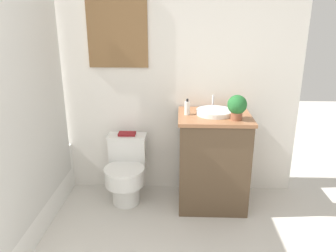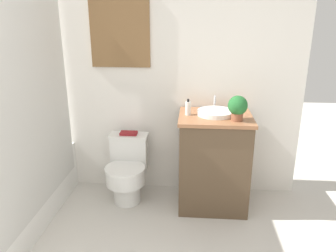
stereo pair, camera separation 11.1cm
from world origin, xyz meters
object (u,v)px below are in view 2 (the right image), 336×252
at_px(potted_plant, 238,107).
at_px(sink, 216,113).
at_px(toilet, 127,170).
at_px(book_on_tank, 129,133).
at_px(soap_bottle, 188,108).

bearing_deg(potted_plant, sink, 137.17).
relative_size(toilet, book_on_tank, 3.84).
bearing_deg(book_on_tank, soap_bottle, -15.10).
distance_m(toilet, soap_bottle, 0.85).
bearing_deg(toilet, soap_bottle, -2.14).
xyz_separation_m(potted_plant, book_on_tank, (-0.97, 0.28, -0.36)).
distance_m(sink, book_on_tank, 0.86).
distance_m(potted_plant, book_on_tank, 1.08).
bearing_deg(sink, book_on_tank, 170.94).
height_order(sink, soap_bottle, soap_bottle).
bearing_deg(toilet, potted_plant, -8.84).
xyz_separation_m(sink, potted_plant, (0.17, -0.15, 0.10)).
distance_m(sink, potted_plant, 0.25).
distance_m(soap_bottle, book_on_tank, 0.66).
bearing_deg(potted_plant, soap_bottle, 162.29).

